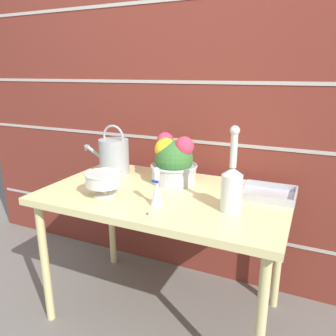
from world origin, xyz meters
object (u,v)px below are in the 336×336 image
(glass_decanter, at_px, (232,185))
(wire_tray, at_px, (268,195))
(flower_planter, at_px, (173,161))
(figurine_vase, at_px, (157,190))
(watering_can, at_px, (114,156))
(crystal_pedestal_bowl, at_px, (104,180))

(glass_decanter, height_order, wire_tray, glass_decanter)
(flower_planter, relative_size, figurine_vase, 1.49)
(flower_planter, distance_m, figurine_vase, 0.35)
(figurine_vase, bearing_deg, glass_decanter, 13.90)
(flower_planter, height_order, glass_decanter, glass_decanter)
(watering_can, relative_size, crystal_pedestal_bowl, 1.72)
(flower_planter, bearing_deg, glass_decanter, -33.56)
(flower_planter, bearing_deg, figurine_vase, -79.23)
(crystal_pedestal_bowl, relative_size, wire_tray, 0.71)
(crystal_pedestal_bowl, bearing_deg, watering_can, 115.97)
(glass_decanter, distance_m, wire_tray, 0.30)
(watering_can, bearing_deg, figurine_vase, -36.98)
(watering_can, height_order, flower_planter, watering_can)
(crystal_pedestal_bowl, height_order, wire_tray, crystal_pedestal_bowl)
(crystal_pedestal_bowl, distance_m, flower_planter, 0.41)
(glass_decanter, bearing_deg, wire_tray, 62.62)
(crystal_pedestal_bowl, relative_size, flower_planter, 0.68)
(wire_tray, bearing_deg, glass_decanter, -117.38)
(glass_decanter, xyz_separation_m, figurine_vase, (-0.33, -0.08, -0.05))
(flower_planter, distance_m, wire_tray, 0.53)
(watering_can, distance_m, flower_planter, 0.40)
(watering_can, xyz_separation_m, crystal_pedestal_bowl, (0.17, -0.35, -0.03))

